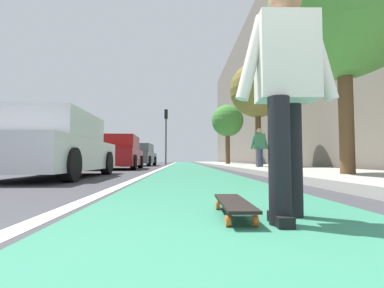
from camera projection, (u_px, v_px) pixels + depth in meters
The scene contains 15 objects.
ground_plane at pixel (191, 171), 10.90m from camera, with size 80.00×80.00×0.00m, color #38383D.
bike_lane_paint at pixel (186, 165), 24.87m from camera, with size 56.00×2.32×0.00m, color #2D7256.
lane_stripe_white at pixel (168, 165), 20.83m from camera, with size 52.00×0.16×0.01m, color silver.
sidewalk_curb at pixel (236, 165), 19.00m from camera, with size 52.00×3.20×0.14m, color #9E9B93.
building_facade at pixel (255, 90), 23.42m from camera, with size 40.00×1.20×12.36m, color #6B6257.
skateboard at pixel (234, 204), 2.06m from camera, with size 0.84×0.22×0.11m.
skater_person at pixel (286, 84), 1.97m from camera, with size 0.46×0.72×1.64m.
parked_car_near at pixel (54, 147), 6.58m from camera, with size 4.49×2.02×1.48m.
parked_car_mid at pixel (118, 153), 12.61m from camera, with size 4.14×2.07×1.47m.
parked_car_far at pixel (139, 155), 19.52m from camera, with size 4.45×2.10×1.50m.
traffic_light at pixel (166, 127), 24.67m from camera, with size 0.33×0.28×4.78m.
street_tree_near at pixel (343, 6), 5.69m from camera, with size 2.94×2.94×4.98m.
street_tree_mid at pixel (258, 90), 12.06m from camera, with size 2.35×2.35×4.56m.
street_tree_far at pixel (228, 121), 20.01m from camera, with size 2.23×2.23×4.29m.
pedestrian_distant at pixel (260, 146), 11.05m from camera, with size 0.46×0.72×1.65m.
Camera 1 is at (-0.93, 0.34, 0.41)m, focal length 26.63 mm.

